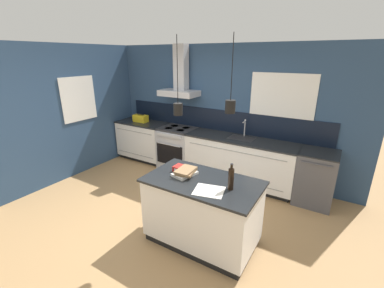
{
  "coord_description": "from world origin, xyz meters",
  "views": [
    {
      "loc": [
        2.25,
        -2.67,
        2.39
      ],
      "look_at": [
        0.24,
        0.61,
        1.05
      ],
      "focal_mm": 24.0,
      "sensor_mm": 36.0,
      "label": 1
    }
  ],
  "objects": [
    {
      "name": "book_stack",
      "position": [
        0.6,
        -0.14,
        0.95
      ],
      "size": [
        0.28,
        0.34,
        0.08
      ],
      "color": "silver",
      "rests_on": "kitchen_island"
    },
    {
      "name": "yellow_toolbox",
      "position": [
        -1.82,
        1.69,
        0.99
      ],
      "size": [
        0.34,
        0.18,
        0.19
      ],
      "color": "gold",
      "rests_on": "counter_run_left"
    },
    {
      "name": "red_supply_box",
      "position": [
        0.48,
        -0.07,
        0.95
      ],
      "size": [
        0.19,
        0.15,
        0.07
      ],
      "color": "red",
      "rests_on": "kitchen_island"
    },
    {
      "name": "counter_run_sink",
      "position": [
        0.65,
        1.69,
        0.46
      ],
      "size": [
        2.13,
        0.64,
        1.24
      ],
      "color": "black",
      "rests_on": "ground_plane"
    },
    {
      "name": "wall_left",
      "position": [
        -2.43,
        0.7,
        1.3
      ],
      "size": [
        0.08,
        3.8,
        2.6
      ],
      "color": "navy",
      "rests_on": "ground_plane"
    },
    {
      "name": "counter_run_left",
      "position": [
        -1.76,
        1.69,
        0.46
      ],
      "size": [
        1.22,
        0.64,
        0.91
      ],
      "color": "black",
      "rests_on": "ground_plane"
    },
    {
      "name": "wall_back",
      "position": [
        -0.04,
        2.0,
        1.36
      ],
      "size": [
        5.6,
        2.33,
        2.6
      ],
      "color": "navy",
      "rests_on": "ground_plane"
    },
    {
      "name": "paper_pile",
      "position": [
        1.06,
        -0.35,
        0.91
      ],
      "size": [
        0.4,
        0.36,
        0.01
      ],
      "color": "silver",
      "rests_on": "kitchen_island"
    },
    {
      "name": "kitchen_island",
      "position": [
        0.87,
        -0.16,
        0.46
      ],
      "size": [
        1.44,
        0.82,
        0.91
      ],
      "color": "black",
      "rests_on": "ground_plane"
    },
    {
      "name": "oven_range",
      "position": [
        -0.78,
        1.69,
        0.46
      ],
      "size": [
        0.75,
        0.66,
        0.91
      ],
      "color": "#B5B5BA",
      "rests_on": "ground_plane"
    },
    {
      "name": "dishwasher",
      "position": [
        2.0,
        1.69,
        0.46
      ],
      "size": [
        0.59,
        0.65,
        0.91
      ],
      "color": "#4C4C51",
      "rests_on": "ground_plane"
    },
    {
      "name": "bottle_on_island",
      "position": [
        1.25,
        -0.18,
        1.05
      ],
      "size": [
        0.07,
        0.07,
        0.32
      ],
      "color": "black",
      "rests_on": "kitchen_island"
    },
    {
      "name": "ground_plane",
      "position": [
        0.0,
        0.0,
        0.0
      ],
      "size": [
        16.0,
        16.0,
        0.0
      ],
      "primitive_type": "plane",
      "color": "#A87F51",
      "rests_on": "ground"
    }
  ]
}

